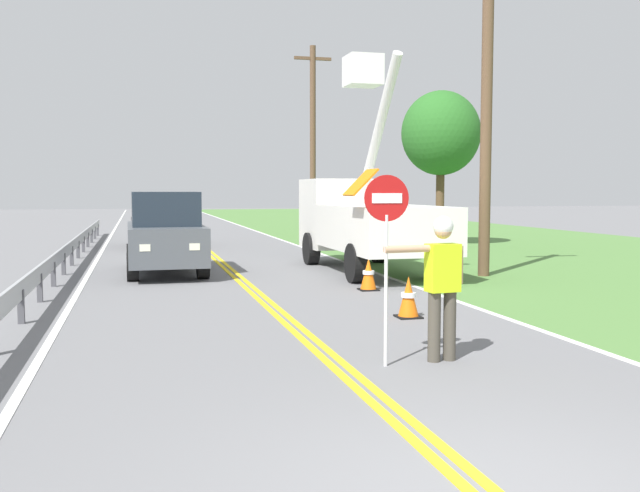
% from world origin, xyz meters
% --- Properties ---
extents(grass_verge_right, '(16.00, 110.00, 0.01)m').
position_xyz_m(grass_verge_right, '(11.60, 20.00, 0.00)').
color(grass_verge_right, '#517F3D').
rests_on(grass_verge_right, ground).
extents(centerline_yellow_left, '(0.11, 110.00, 0.01)m').
position_xyz_m(centerline_yellow_left, '(-0.09, 20.00, 0.01)').
color(centerline_yellow_left, yellow).
rests_on(centerline_yellow_left, ground).
extents(centerline_yellow_right, '(0.11, 110.00, 0.01)m').
position_xyz_m(centerline_yellow_right, '(0.09, 20.00, 0.01)').
color(centerline_yellow_right, yellow).
rests_on(centerline_yellow_right, ground).
extents(edge_line_right, '(0.12, 110.00, 0.01)m').
position_xyz_m(edge_line_right, '(3.60, 20.00, 0.01)').
color(edge_line_right, silver).
rests_on(edge_line_right, ground).
extents(edge_line_left, '(0.12, 110.00, 0.01)m').
position_xyz_m(edge_line_left, '(-3.60, 20.00, 0.01)').
color(edge_line_left, silver).
rests_on(edge_line_left, ground).
extents(flagger_worker, '(1.08, 0.28, 1.83)m').
position_xyz_m(flagger_worker, '(1.32, 3.91, 1.05)').
color(flagger_worker, '#474238').
rests_on(flagger_worker, ground).
extents(stop_sign_paddle, '(0.56, 0.04, 2.33)m').
position_xyz_m(stop_sign_paddle, '(0.55, 3.83, 1.71)').
color(stop_sign_paddle, silver).
rests_on(stop_sign_paddle, ground).
extents(utility_bucket_truck, '(2.67, 6.83, 5.71)m').
position_xyz_m(utility_bucket_truck, '(3.53, 14.00, 1.42)').
color(utility_bucket_truck, white).
rests_on(utility_bucket_truck, ground).
extents(oncoming_suv_nearest, '(1.97, 4.63, 2.10)m').
position_xyz_m(oncoming_suv_nearest, '(-1.69, 14.50, 1.06)').
color(oncoming_suv_nearest, '#4C5156').
rests_on(oncoming_suv_nearest, ground).
extents(oncoming_sedan_second, '(2.05, 4.17, 1.70)m').
position_xyz_m(oncoming_sedan_second, '(-1.63, 23.78, 0.83)').
color(oncoming_sedan_second, black).
rests_on(oncoming_sedan_second, ground).
extents(utility_pole_near, '(1.80, 0.28, 8.08)m').
position_xyz_m(utility_pole_near, '(6.01, 11.96, 4.22)').
color(utility_pole_near, brown).
rests_on(utility_pole_near, ground).
extents(utility_pole_mid, '(1.80, 0.28, 8.97)m').
position_xyz_m(utility_pole_mid, '(5.84, 29.39, 4.67)').
color(utility_pole_mid, brown).
rests_on(utility_pole_mid, ground).
extents(traffic_cone_lead, '(0.40, 0.40, 0.70)m').
position_xyz_m(traffic_cone_lead, '(2.04, 6.90, 0.34)').
color(traffic_cone_lead, orange).
rests_on(traffic_cone_lead, ground).
extents(traffic_cone_mid, '(0.40, 0.40, 0.70)m').
position_xyz_m(traffic_cone_mid, '(2.42, 10.22, 0.34)').
color(traffic_cone_mid, orange).
rests_on(traffic_cone_mid, ground).
extents(guardrail_left_shoulder, '(0.10, 32.00, 0.71)m').
position_xyz_m(guardrail_left_shoulder, '(-4.20, 15.91, 0.52)').
color(guardrail_left_shoulder, '#9EA0A3').
rests_on(guardrail_left_shoulder, ground).
extents(roadside_tree_verge, '(3.00, 3.00, 5.90)m').
position_xyz_m(roadside_tree_verge, '(8.87, 21.22, 4.27)').
color(roadside_tree_verge, brown).
rests_on(roadside_tree_verge, ground).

